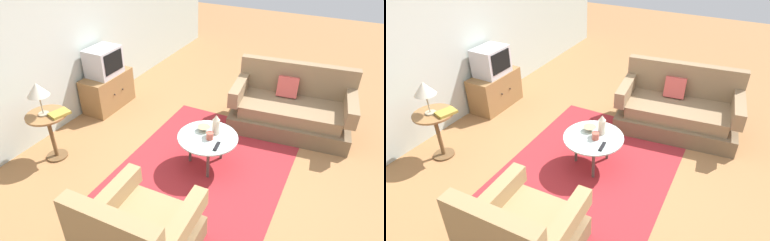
% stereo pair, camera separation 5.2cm
% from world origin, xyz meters
% --- Properties ---
extents(ground_plane, '(16.00, 16.00, 0.00)m').
position_xyz_m(ground_plane, '(0.00, 0.00, 0.00)').
color(ground_plane, olive).
extents(back_wall, '(9.00, 0.12, 2.70)m').
position_xyz_m(back_wall, '(0.00, 2.51, 1.35)').
color(back_wall, '#B2BCB2').
rests_on(back_wall, ground).
extents(area_rug, '(2.42, 1.96, 0.00)m').
position_xyz_m(area_rug, '(0.05, 0.15, 0.00)').
color(area_rug, maroon).
rests_on(area_rug, ground).
extents(armchair, '(0.94, 0.89, 0.93)m').
position_xyz_m(armchair, '(-1.45, 0.12, 0.30)').
color(armchair, brown).
rests_on(armchair, ground).
extents(couch, '(1.05, 1.74, 0.90)m').
position_xyz_m(couch, '(1.41, -0.56, 0.30)').
color(couch, brown).
rests_on(couch, ground).
extents(coffee_table, '(0.73, 0.73, 0.43)m').
position_xyz_m(coffee_table, '(0.05, 0.15, 0.39)').
color(coffee_table, '#B2C6C1').
rests_on(coffee_table, ground).
extents(side_table, '(0.49, 0.49, 0.65)m').
position_xyz_m(side_table, '(-0.69, 1.97, 0.46)').
color(side_table, olive).
rests_on(side_table, ground).
extents(tv_stand, '(0.85, 0.44, 0.57)m').
position_xyz_m(tv_stand, '(0.69, 2.20, 0.28)').
color(tv_stand, olive).
rests_on(tv_stand, ground).
extents(television, '(0.51, 0.39, 0.43)m').
position_xyz_m(television, '(0.69, 2.21, 0.78)').
color(television, '#B7B7BC').
rests_on(television, tv_stand).
extents(table_lamp, '(0.25, 0.25, 0.42)m').
position_xyz_m(table_lamp, '(-0.70, 1.99, 0.98)').
color(table_lamp, '#9E937A').
rests_on(table_lamp, side_table).
extents(vase, '(0.09, 0.09, 0.26)m').
position_xyz_m(vase, '(0.16, 0.09, 0.56)').
color(vase, beige).
rests_on(vase, coffee_table).
extents(mug, '(0.13, 0.08, 0.09)m').
position_xyz_m(mug, '(0.03, 0.11, 0.48)').
color(mug, '#B74C3D').
rests_on(mug, coffee_table).
extents(bowl, '(0.16, 0.16, 0.06)m').
position_xyz_m(bowl, '(0.15, 0.25, 0.46)').
color(bowl, tan).
rests_on(bowl, coffee_table).
extents(tv_remote_dark, '(0.17, 0.06, 0.02)m').
position_xyz_m(tv_remote_dark, '(-0.09, -0.03, 0.44)').
color(tv_remote_dark, black).
rests_on(tv_remote_dark, coffee_table).
extents(book, '(0.26, 0.22, 0.03)m').
position_xyz_m(book, '(-0.62, 1.81, 0.66)').
color(book, olive).
rests_on(book, side_table).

